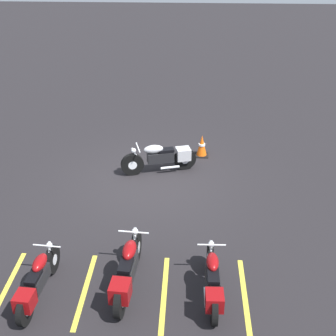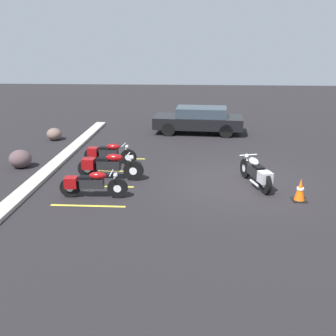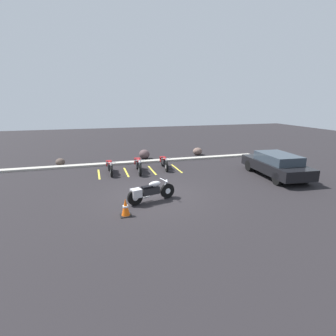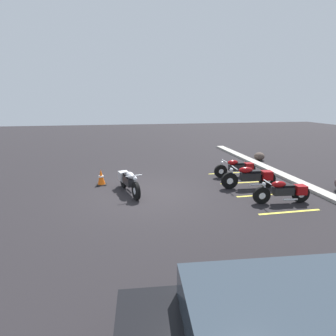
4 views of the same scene
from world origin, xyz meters
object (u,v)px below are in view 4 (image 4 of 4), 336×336
(parked_bike_0, at_px, (237,168))
(traffic_cone, at_px, (101,177))
(motorcycle_silver_featured, at_px, (128,181))
(parked_bike_2, at_px, (285,191))
(landscape_rock_1, at_px, (259,156))
(parked_bike_1, at_px, (252,177))

(parked_bike_0, height_order, traffic_cone, parked_bike_0)
(motorcycle_silver_featured, xyz_separation_m, traffic_cone, (-1.12, -1.07, -0.14))
(parked_bike_0, xyz_separation_m, parked_bike_2, (3.28, 0.18, -0.00))
(motorcycle_silver_featured, bearing_deg, landscape_rock_1, 102.77)
(motorcycle_silver_featured, distance_m, parked_bike_1, 4.81)
(motorcycle_silver_featured, bearing_deg, parked_bike_2, 52.61)
(parked_bike_0, relative_size, traffic_cone, 3.01)
(motorcycle_silver_featured, distance_m, landscape_rock_1, 8.73)
(parked_bike_2, distance_m, landscape_rock_1, 6.70)
(landscape_rock_1, relative_size, traffic_cone, 0.92)
(landscape_rock_1, bearing_deg, parked_bike_1, -32.35)
(parked_bike_2, xyz_separation_m, landscape_rock_1, (-6.20, 2.54, -0.18))
(parked_bike_1, relative_size, traffic_cone, 3.34)
(landscape_rock_1, bearing_deg, parked_bike_0, -42.98)
(parked_bike_1, xyz_separation_m, parked_bike_2, (1.65, 0.34, -0.05))
(motorcycle_silver_featured, height_order, traffic_cone, motorcycle_silver_featured)
(landscape_rock_1, bearing_deg, parked_bike_2, -22.30)
(motorcycle_silver_featured, relative_size, parked_bike_0, 1.06)
(motorcycle_silver_featured, xyz_separation_m, parked_bike_0, (-1.23, 4.95, -0.04))
(parked_bike_0, bearing_deg, parked_bike_1, 83.31)
(motorcycle_silver_featured, distance_m, parked_bike_2, 5.52)
(parked_bike_1, height_order, parked_bike_2, parked_bike_1)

